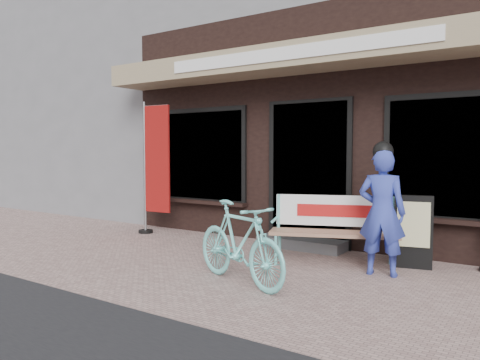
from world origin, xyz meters
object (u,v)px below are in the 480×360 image
Objects in this scene: bicycle at (239,243)px; menu_stand at (413,231)px; bench at (334,224)px; nobori_red at (155,166)px; person at (382,210)px.

menu_stand is (1.39, 1.73, 0.01)m from bicycle.
nobori_red is (-3.36, 0.24, 0.67)m from bench.
person is at bearing -127.14° from menu_stand.
bicycle is 0.65× the size of nobori_red.
nobori_red reaches higher than menu_stand.
menu_stand is at bearing -3.08° from nobori_red.
person is 1.04× the size of bicycle.
bicycle is at bearing -141.98° from menu_stand.
bench is at bearing 153.10° from person.
person reaches higher than bicycle.
bicycle is at bearing -129.41° from bench.
bicycle is (-0.48, -1.44, -0.06)m from bench.
menu_stand reaches higher than bicycle.
nobori_red reaches higher than bench.
nobori_red reaches higher than bicycle.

